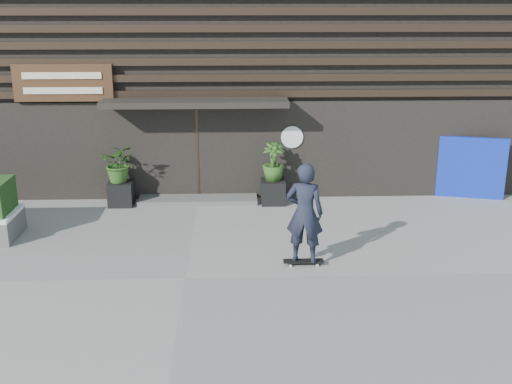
{
  "coord_description": "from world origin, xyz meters",
  "views": [
    {
      "loc": [
        0.92,
        -10.64,
        4.95
      ],
      "look_at": [
        1.38,
        1.81,
        1.1
      ],
      "focal_mm": 43.99,
      "sensor_mm": 36.0,
      "label": 1
    }
  ],
  "objects_px": {
    "planter_pot_right": "(273,192)",
    "blue_tarp": "(471,168)",
    "planter_pot_left": "(121,193)",
    "skateboarder": "(305,213)"
  },
  "relations": [
    {
      "from": "planter_pot_right",
      "to": "skateboarder",
      "type": "xyz_separation_m",
      "value": [
        0.35,
        -3.87,
        0.77
      ]
    },
    {
      "from": "skateboarder",
      "to": "planter_pot_left",
      "type": "bearing_deg",
      "value": 137.0
    },
    {
      "from": "planter_pot_right",
      "to": "blue_tarp",
      "type": "bearing_deg",
      "value": 3.35
    },
    {
      "from": "planter_pot_right",
      "to": "blue_tarp",
      "type": "xyz_separation_m",
      "value": [
        5.12,
        0.3,
        0.5
      ]
    },
    {
      "from": "blue_tarp",
      "to": "planter_pot_right",
      "type": "bearing_deg",
      "value": -161.83
    },
    {
      "from": "planter_pot_left",
      "to": "blue_tarp",
      "type": "height_order",
      "value": "blue_tarp"
    },
    {
      "from": "planter_pot_right",
      "to": "skateboarder",
      "type": "distance_m",
      "value": 3.96
    },
    {
      "from": "planter_pot_left",
      "to": "skateboarder",
      "type": "bearing_deg",
      "value": -43.0
    },
    {
      "from": "planter_pot_left",
      "to": "planter_pot_right",
      "type": "distance_m",
      "value": 3.8
    },
    {
      "from": "planter_pot_right",
      "to": "blue_tarp",
      "type": "height_order",
      "value": "blue_tarp"
    }
  ]
}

